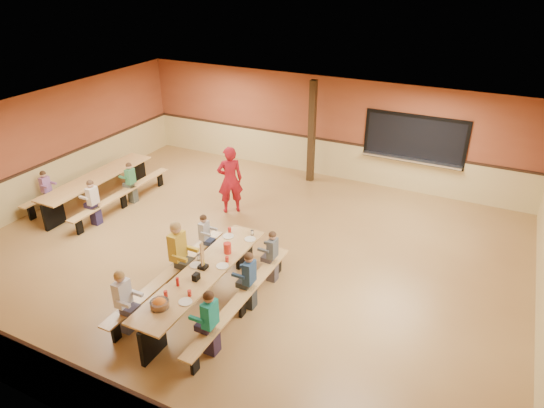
% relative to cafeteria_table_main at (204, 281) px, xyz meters
% --- Properties ---
extents(ground, '(12.00, 12.00, 0.00)m').
position_rel_cafeteria_table_main_xyz_m(ground, '(-0.21, 1.91, -0.53)').
color(ground, olive).
rests_on(ground, ground).
extents(room_envelope, '(12.04, 10.04, 3.02)m').
position_rel_cafeteria_table_main_xyz_m(room_envelope, '(-0.21, 1.91, 0.16)').
color(room_envelope, brown).
rests_on(room_envelope, ground).
extents(kitchen_pass_through, '(2.78, 0.28, 1.38)m').
position_rel_cafeteria_table_main_xyz_m(kitchen_pass_through, '(2.39, 6.87, 0.96)').
color(kitchen_pass_through, black).
rests_on(kitchen_pass_through, ground).
extents(structural_post, '(0.18, 0.18, 3.00)m').
position_rel_cafeteria_table_main_xyz_m(structural_post, '(-0.41, 6.31, 0.97)').
color(structural_post, black).
rests_on(structural_post, ground).
extents(cafeteria_table_main, '(1.91, 3.70, 0.74)m').
position_rel_cafeteria_table_main_xyz_m(cafeteria_table_main, '(0.00, 0.00, 0.00)').
color(cafeteria_table_main, tan).
rests_on(cafeteria_table_main, ground).
extents(cafeteria_table_second, '(1.91, 3.70, 0.74)m').
position_rel_cafeteria_table_main_xyz_m(cafeteria_table_second, '(-5.01, 2.43, 0.00)').
color(cafeteria_table_second, tan).
rests_on(cafeteria_table_second, ground).
extents(seated_child_white_left, '(0.39, 0.32, 1.25)m').
position_rel_cafeteria_table_main_xyz_m(seated_child_white_left, '(-0.83, -1.26, 0.10)').
color(seated_child_white_left, white).
rests_on(seated_child_white_left, ground).
extents(seated_adult_yellow, '(0.46, 0.38, 1.40)m').
position_rel_cafeteria_table_main_xyz_m(seated_adult_yellow, '(-0.83, 0.33, 0.17)').
color(seated_adult_yellow, gold).
rests_on(seated_adult_yellow, ground).
extents(seated_child_grey_left, '(0.32, 0.26, 1.11)m').
position_rel_cafeteria_table_main_xyz_m(seated_child_grey_left, '(-0.83, 1.28, 0.03)').
color(seated_child_grey_left, '#B6B6B6').
rests_on(seated_child_grey_left, ground).
extents(seated_child_teal_right, '(0.38, 0.31, 1.23)m').
position_rel_cafeteria_table_main_xyz_m(seated_child_teal_right, '(0.83, -1.04, 0.09)').
color(seated_child_teal_right, '#178B7B').
rests_on(seated_child_teal_right, ground).
extents(seated_child_navy_right, '(0.36, 0.30, 1.19)m').
position_rel_cafeteria_table_main_xyz_m(seated_child_navy_right, '(0.83, 0.29, 0.07)').
color(seated_child_navy_right, navy).
rests_on(seated_child_navy_right, ground).
extents(seated_child_char_right, '(0.33, 0.27, 1.13)m').
position_rel_cafeteria_table_main_xyz_m(seated_child_char_right, '(0.83, 1.26, 0.04)').
color(seated_child_char_right, '#494F53').
rests_on(seated_child_char_right, ground).
extents(seated_child_purple_sec, '(0.32, 0.26, 1.10)m').
position_rel_cafeteria_table_main_xyz_m(seated_child_purple_sec, '(-5.84, 1.44, 0.03)').
color(seated_child_purple_sec, '#9B639A').
rests_on(seated_child_purple_sec, ground).
extents(seated_child_green_sec, '(0.33, 0.27, 1.13)m').
position_rel_cafeteria_table_main_xyz_m(seated_child_green_sec, '(-4.19, 2.80, 0.04)').
color(seated_child_green_sec, '#367B4A').
rests_on(seated_child_green_sec, ground).
extents(seated_child_tan_sec, '(0.35, 0.29, 1.18)m').
position_rel_cafeteria_table_main_xyz_m(seated_child_tan_sec, '(-4.19, 1.43, 0.06)').
color(seated_child_tan_sec, beige).
rests_on(seated_child_tan_sec, ground).
extents(standing_woman, '(0.78, 0.75, 1.80)m').
position_rel_cafeteria_table_main_xyz_m(standing_woman, '(-1.51, 3.53, 0.37)').
color(standing_woman, '#A7131E').
rests_on(standing_woman, ground).
extents(punch_pitcher, '(0.16, 0.16, 0.22)m').
position_rel_cafeteria_table_main_xyz_m(punch_pitcher, '(0.08, 0.75, 0.32)').
color(punch_pitcher, red).
rests_on(punch_pitcher, cafeteria_table_main).
extents(chip_bowl, '(0.32, 0.32, 0.15)m').
position_rel_cafeteria_table_main_xyz_m(chip_bowl, '(-0.07, -1.20, 0.29)').
color(chip_bowl, orange).
rests_on(chip_bowl, cafeteria_table_main).
extents(napkin_dispenser, '(0.10, 0.14, 0.13)m').
position_rel_cafeteria_table_main_xyz_m(napkin_dispenser, '(0.04, -0.28, 0.28)').
color(napkin_dispenser, black).
rests_on(napkin_dispenser, cafeteria_table_main).
extents(condiment_mustard, '(0.06, 0.06, 0.17)m').
position_rel_cafeteria_table_main_xyz_m(condiment_mustard, '(-0.07, 0.12, 0.30)').
color(condiment_mustard, yellow).
rests_on(condiment_mustard, cafeteria_table_main).
extents(condiment_ketchup, '(0.06, 0.06, 0.17)m').
position_rel_cafeteria_table_main_xyz_m(condiment_ketchup, '(-0.16, -0.58, 0.30)').
color(condiment_ketchup, '#B2140F').
rests_on(condiment_ketchup, cafeteria_table_main).
extents(table_paddle, '(0.16, 0.16, 0.56)m').
position_rel_cafeteria_table_main_xyz_m(table_paddle, '(-0.06, 0.09, 0.35)').
color(table_paddle, black).
rests_on(table_paddle, cafeteria_table_main).
extents(place_settings, '(0.65, 3.30, 0.11)m').
position_rel_cafeteria_table_main_xyz_m(place_settings, '(-0.00, 0.00, 0.27)').
color(place_settings, beige).
rests_on(place_settings, cafeteria_table_main).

